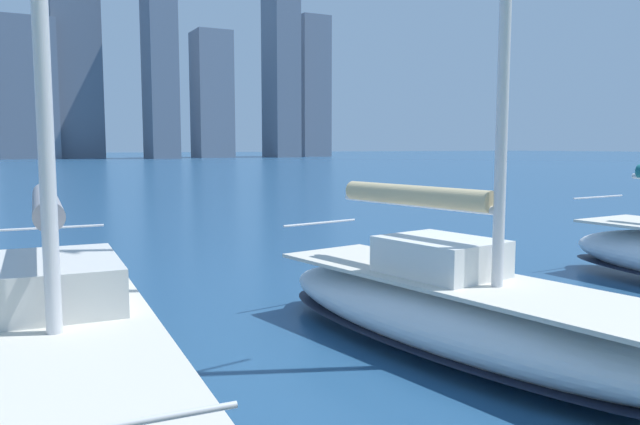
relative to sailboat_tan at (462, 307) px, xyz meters
The scene contains 3 objects.
city_skyline 153.68m from the sailboat_tan, 89.38° to the right, with size 163.40×21.37×54.17m.
sailboat_tan is the anchor object (origin of this frame).
sailboat_grey 5.55m from the sailboat_tan, ahead, with size 3.07×9.47×10.10m.
Camera 1 is at (3.86, 0.31, 3.06)m, focal length 35.00 mm.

